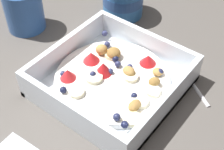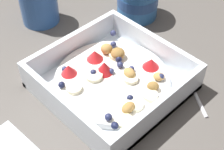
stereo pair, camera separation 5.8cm
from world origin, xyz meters
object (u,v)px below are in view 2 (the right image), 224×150
Objects in this scene: spoon at (182,66)px; coffee_mug at (38,2)px; yogurt_cup at (138,0)px; fruit_bowl at (112,79)px.

coffee_mug is at bearing 107.98° from spoon.
spoon is 0.19m from yogurt_cup.
coffee_mug reaches higher than spoon.
yogurt_cup is (0.06, 0.18, 0.04)m from spoon.
spoon is at bearing -23.58° from fruit_bowl.
coffee_mug reaches higher than yogurt_cup.
coffee_mug is (-0.10, 0.31, 0.04)m from spoon.
fruit_bowl is at bearing 156.42° from spoon.
spoon is (0.13, -0.06, -0.01)m from fruit_bowl.
yogurt_cup is (0.19, 0.12, 0.02)m from fruit_bowl.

